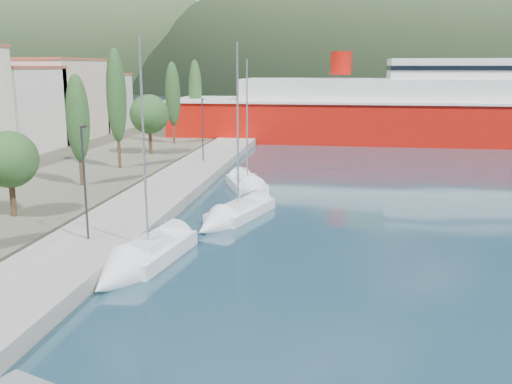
# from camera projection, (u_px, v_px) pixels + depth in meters

# --- Properties ---
(ground) EXTENTS (1400.00, 1400.00, 0.00)m
(ground) POSITION_uv_depth(u_px,v_px,m) (321.00, 111.00, 132.75)
(ground) COLOR #1D3A49
(quay) EXTENTS (5.00, 88.00, 0.80)m
(quay) POSITION_uv_depth(u_px,v_px,m) (161.00, 195.00, 43.04)
(quay) COLOR gray
(quay) RESTS_ON ground
(hills_far) EXTENTS (1480.00, 900.00, 180.00)m
(hills_far) POSITION_uv_depth(u_px,v_px,m) (476.00, 0.00, 579.07)
(hills_far) COLOR gray
(hills_far) RESTS_ON ground
(hills_near) EXTENTS (1010.00, 520.00, 115.00)m
(hills_near) POSITION_uv_depth(u_px,v_px,m) (495.00, 3.00, 352.68)
(hills_near) COLOR #3A4D2C
(hills_near) RESTS_ON ground
(tree_row) EXTENTS (4.17, 65.34, 10.86)m
(tree_row) POSITION_uv_depth(u_px,v_px,m) (107.00, 114.00, 49.49)
(tree_row) COLOR #47301E
(tree_row) RESTS_ON land_strip
(lamp_posts) EXTENTS (0.15, 48.20, 6.06)m
(lamp_posts) POSITION_uv_depth(u_px,v_px,m) (99.00, 173.00, 31.67)
(lamp_posts) COLOR #2D2D33
(lamp_posts) RESTS_ON quay
(sailboat_near) EXTENTS (3.77, 8.82, 12.28)m
(sailboat_near) POSITION_uv_depth(u_px,v_px,m) (132.00, 266.00, 27.84)
(sailboat_near) COLOR silver
(sailboat_near) RESTS_ON ground
(sailboat_mid) EXTENTS (4.75, 8.80, 12.27)m
(sailboat_mid) POSITION_uv_depth(u_px,v_px,m) (226.00, 219.00, 36.60)
(sailboat_mid) COLOR silver
(sailboat_mid) RESTS_ON ground
(sailboat_far) EXTENTS (5.10, 8.14, 11.43)m
(sailboat_far) POSITION_uv_depth(u_px,v_px,m) (251.00, 190.00, 45.29)
(sailboat_far) COLOR silver
(sailboat_far) RESTS_ON ground
(ferry) EXTENTS (63.41, 13.97, 12.57)m
(ferry) POSITION_uv_depth(u_px,v_px,m) (406.00, 113.00, 76.72)
(ferry) COLOR #B31009
(ferry) RESTS_ON ground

